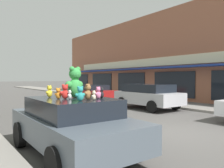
# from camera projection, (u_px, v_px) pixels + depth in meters

# --- Properties ---
(ground_plane) EXTENTS (260.00, 260.00, 0.00)m
(ground_plane) POSITION_uv_depth(u_px,v_px,m) (176.00, 133.00, 7.46)
(ground_plane) COLOR #514F4C
(storefront_row) EXTENTS (16.12, 35.37, 7.53)m
(storefront_row) POSITION_uv_depth(u_px,v_px,m) (221.00, 59.00, 21.74)
(storefront_row) COLOR #9E6047
(storefront_row) RESTS_ON ground_plane
(plush_art_car) EXTENTS (2.11, 4.17, 1.38)m
(plush_art_car) POSITION_uv_depth(u_px,v_px,m) (72.00, 123.00, 5.43)
(plush_art_car) COLOR #4C5660
(plush_art_car) RESTS_ON ground_plane
(teddy_bear_giant) EXTENTS (0.60, 0.43, 0.79)m
(teddy_bear_giant) POSITION_uv_depth(u_px,v_px,m) (75.00, 83.00, 5.56)
(teddy_bear_giant) COLOR green
(teddy_bear_giant) RESTS_ON plush_art_car
(teddy_bear_red) EXTENTS (0.26, 0.16, 0.35)m
(teddy_bear_red) POSITION_uv_depth(u_px,v_px,m) (65.00, 92.00, 5.18)
(teddy_bear_red) COLOR red
(teddy_bear_red) RESTS_ON plush_art_car
(teddy_bear_brown) EXTENTS (0.26, 0.24, 0.37)m
(teddy_bear_brown) POSITION_uv_depth(u_px,v_px,m) (88.00, 92.00, 4.97)
(teddy_bear_brown) COLOR olive
(teddy_bear_brown) RESTS_ON plush_art_car
(teddy_bear_pink) EXTENTS (0.22, 0.15, 0.29)m
(teddy_bear_pink) POSITION_uv_depth(u_px,v_px,m) (98.00, 93.00, 5.22)
(teddy_bear_pink) COLOR pink
(teddy_bear_pink) RESTS_ON plush_art_car
(teddy_bear_teal) EXTENTS (0.24, 0.15, 0.33)m
(teddy_bear_teal) POSITION_uv_depth(u_px,v_px,m) (80.00, 94.00, 4.67)
(teddy_bear_teal) COLOR teal
(teddy_bear_teal) RESTS_ON plush_art_car
(teddy_bear_yellow) EXTENTS (0.23, 0.19, 0.31)m
(teddy_bear_yellow) POSITION_uv_depth(u_px,v_px,m) (49.00, 91.00, 5.63)
(teddy_bear_yellow) COLOR yellow
(teddy_bear_yellow) RESTS_ON plush_art_car
(teddy_bear_white) EXTENTS (0.14, 0.15, 0.21)m
(teddy_bear_white) POSITION_uv_depth(u_px,v_px,m) (70.00, 95.00, 5.14)
(teddy_bear_white) COLOR white
(teddy_bear_white) RESTS_ON plush_art_car
(teddy_bear_cream) EXTENTS (0.16, 0.14, 0.22)m
(teddy_bear_cream) POSITION_uv_depth(u_px,v_px,m) (94.00, 95.00, 4.91)
(teddy_bear_cream) COLOR beige
(teddy_bear_cream) RESTS_ON plush_art_car
(teddy_bear_black) EXTENTS (0.19, 0.17, 0.27)m
(teddy_bear_black) POSITION_uv_depth(u_px,v_px,m) (102.00, 93.00, 5.42)
(teddy_bear_black) COLOR black
(teddy_bear_black) RESTS_ON plush_art_car
(teddy_bear_orange) EXTENTS (0.18, 0.18, 0.26)m
(teddy_bear_orange) POSITION_uv_depth(u_px,v_px,m) (58.00, 94.00, 5.19)
(teddy_bear_orange) COLOR orange
(teddy_bear_orange) RESTS_ON plush_art_car
(parked_car_far_center) EXTENTS (2.20, 4.12, 1.51)m
(parked_car_far_center) POSITION_uv_depth(u_px,v_px,m) (148.00, 95.00, 13.33)
(parked_car_far_center) COLOR #B7B7BC
(parked_car_far_center) RESTS_ON ground_plane
(parked_car_far_right) EXTENTS (2.21, 4.52, 1.31)m
(parked_car_far_right) POSITION_uv_depth(u_px,v_px,m) (93.00, 92.00, 18.40)
(parked_car_far_right) COLOR maroon
(parked_car_far_right) RESTS_ON ground_plane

